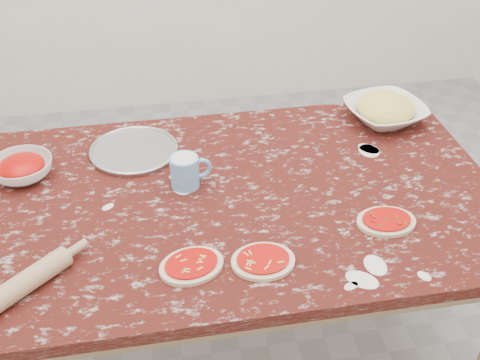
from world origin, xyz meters
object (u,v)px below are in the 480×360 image
worktable (240,214)px  rolling_pin (20,286)px  cheese_bowl (385,112)px  pizza_tray (134,151)px  sauce_bowl (22,169)px  flour_mug (186,171)px

worktable → rolling_pin: size_ratio=5.61×
cheese_bowl → pizza_tray: bearing=-176.5°
cheese_bowl → rolling_pin: (-1.21, -0.66, -0.01)m
worktable → cheese_bowl: cheese_bowl is taller
sauce_bowl → worktable: bearing=-17.3°
cheese_bowl → rolling_pin: bearing=-151.4°
pizza_tray → flour_mug: 0.27m
cheese_bowl → rolling_pin: size_ratio=0.97×
flour_mug → worktable: bearing=-24.2°
pizza_tray → rolling_pin: size_ratio=1.02×
flour_mug → pizza_tray: bearing=125.8°
sauce_bowl → flour_mug: flour_mug is taller
sauce_bowl → flour_mug: size_ratio=1.46×
pizza_tray → cheese_bowl: bearing=3.5°
flour_mug → rolling_pin: flour_mug is taller
sauce_bowl → flour_mug: 0.53m
pizza_tray → rolling_pin: 0.68m
flour_mug → rolling_pin: (-0.46, -0.39, -0.03)m
worktable → flour_mug: (-0.16, 0.07, 0.14)m
worktable → pizza_tray: pizza_tray is taller
pizza_tray → sauce_bowl: (-0.35, -0.08, 0.02)m
cheese_bowl → flour_mug: flour_mug is taller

